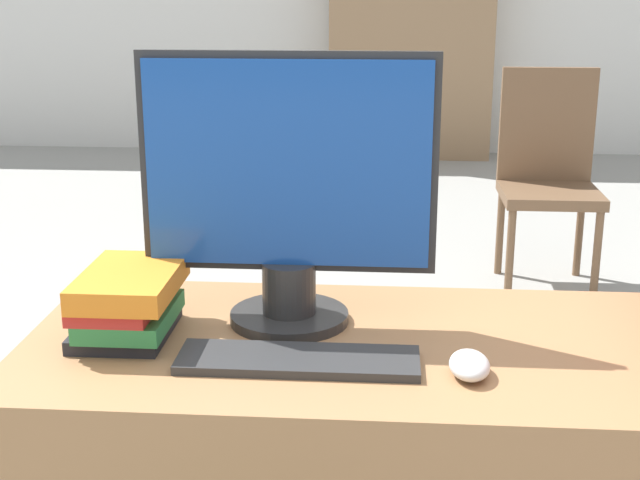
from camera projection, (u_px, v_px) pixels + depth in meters
monitor at (288, 193)px, 1.67m from camera, size 0.56×0.23×0.52m
keyboard at (298, 360)px, 1.54m from camera, size 0.42×0.13×0.02m
mouse at (469, 365)px, 1.49m from camera, size 0.07×0.11×0.04m
book_stack at (128, 302)px, 1.65m from camera, size 0.18×0.25×0.13m
far_chair at (548, 168)px, 4.13m from camera, size 0.44×0.44×1.01m
bookshelf_far at (412, 25)px, 6.97m from camera, size 1.28×0.32×2.09m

